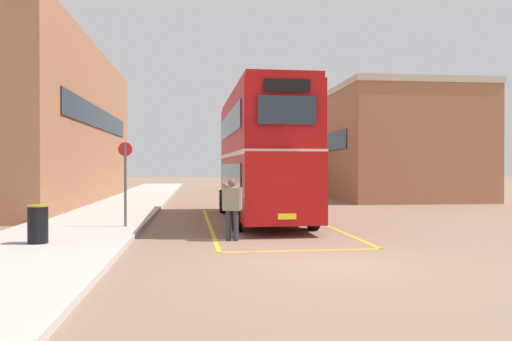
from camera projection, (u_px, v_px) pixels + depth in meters
ground_plane at (256, 208)px, 24.75m from camera, size 135.60×135.60×0.00m
sidewalk_left at (125, 204)px, 26.41m from camera, size 4.00×57.60×0.14m
brick_building_left at (44, 126)px, 27.87m from camera, size 6.00×21.68×8.41m
depot_building_right at (378, 146)px, 35.18m from camera, size 8.20×16.48×6.84m
double_decker_bus at (261, 153)px, 19.29m from camera, size 2.88×10.18×4.75m
single_deck_bus at (266, 171)px, 38.01m from camera, size 3.13×10.08×3.02m
pedestrian_boarding at (232, 205)px, 13.97m from camera, size 0.55×0.36×1.70m
litter_bin at (38, 224)px, 12.59m from camera, size 0.51×0.51×0.94m
bus_stop_sign at (125, 176)px, 16.11m from camera, size 0.44×0.08×2.65m
bay_marking_yellow at (269, 226)px, 17.44m from camera, size 4.34×12.20×0.01m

